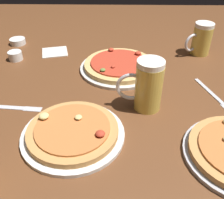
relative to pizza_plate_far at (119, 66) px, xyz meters
name	(u,v)px	position (x,y,z in m)	size (l,w,h in m)	color
ground_plane	(112,108)	(-0.03, -0.25, -0.03)	(2.40, 2.40, 0.03)	brown
pizza_plate_far	(119,66)	(0.00, 0.00, 0.00)	(0.33, 0.33, 0.05)	silver
pizza_plate_side	(73,132)	(-0.14, -0.40, 0.00)	(0.30, 0.30, 0.05)	silver
beer_mug_dark	(201,39)	(0.37, 0.16, 0.05)	(0.13, 0.09, 0.14)	gold
beer_mug_amber	(147,85)	(0.09, -0.26, 0.07)	(0.15, 0.09, 0.17)	gold
ramekin_sauce	(18,41)	(-0.51, 0.25, 0.00)	(0.08, 0.08, 0.03)	white
ramekin_butter	(15,56)	(-0.46, 0.08, 0.00)	(0.06, 0.06, 0.04)	white
napkin_folded	(55,52)	(-0.30, 0.16, -0.01)	(0.12, 0.11, 0.01)	silver
fork_left	(213,94)	(0.34, -0.18, -0.01)	(0.08, 0.21, 0.01)	silver
knife_right	(8,107)	(-0.38, -0.27, -0.01)	(0.24, 0.04, 0.01)	silver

